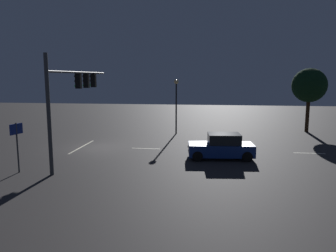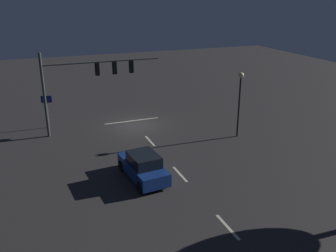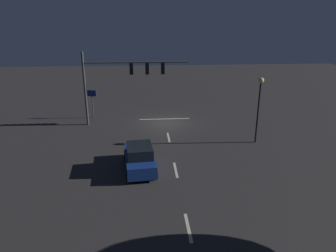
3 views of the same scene
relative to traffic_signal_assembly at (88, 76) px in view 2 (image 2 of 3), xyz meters
The scene contains 9 objects.
ground_plane 6.01m from the traffic_signal_assembly, behind, with size 80.00×80.00×0.00m, color #2D2B2B.
traffic_signal_assembly is the anchor object (origin of this frame).
lane_dash_far 7.18m from the traffic_signal_assembly, 134.00° to the left, with size 2.20×0.16×0.01m, color beige.
lane_dash_mid 11.61m from the traffic_signal_assembly, 110.94° to the left, with size 2.20×0.16×0.01m, color beige.
lane_dash_near 17.03m from the traffic_signal_assembly, 103.42° to the left, with size 2.20×0.16×0.01m, color beige.
stop_bar 6.12m from the traffic_signal_assembly, 162.69° to the right, with size 5.00×0.16×0.01m, color beige.
car_approaching 10.43m from the traffic_signal_assembly, 98.68° to the left, with size 2.25×4.50×1.70m.
street_lamp_left_kerb 12.07m from the traffic_signal_assembly, 152.51° to the left, with size 0.44×0.44×5.22m.
route_sign 4.67m from the traffic_signal_assembly, 32.43° to the right, with size 0.89×0.26×2.88m.
Camera 2 is at (8.29, 29.11, 10.89)m, focal length 38.99 mm.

